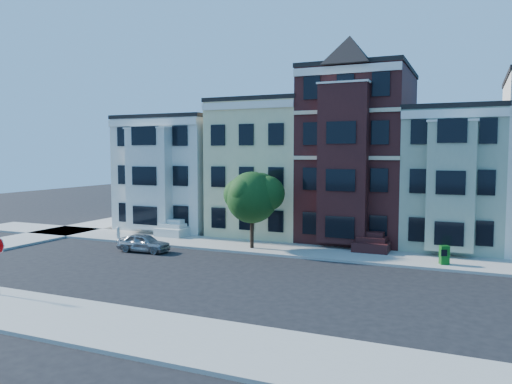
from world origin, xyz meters
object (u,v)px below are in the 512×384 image
at_px(parked_car, 144,243).
at_px(fire_hydrant, 118,234).
at_px(street_tree, 252,201).
at_px(newspaper_box, 444,255).

relative_size(parked_car, fire_hydrant, 4.56).
relative_size(street_tree, parked_car, 1.78).
height_order(parked_car, fire_hydrant, parked_car).
relative_size(street_tree, fire_hydrant, 8.14).
distance_m(street_tree, parked_car, 7.43).
bearing_deg(newspaper_box, parked_car, 166.63).
distance_m(parked_car, fire_hydrant, 4.50).
xyz_separation_m(street_tree, newspaper_box, (11.74, -0.11, -2.55)).
bearing_deg(newspaper_box, fire_hydrant, 158.86).
relative_size(newspaper_box, fire_hydrant, 1.38).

